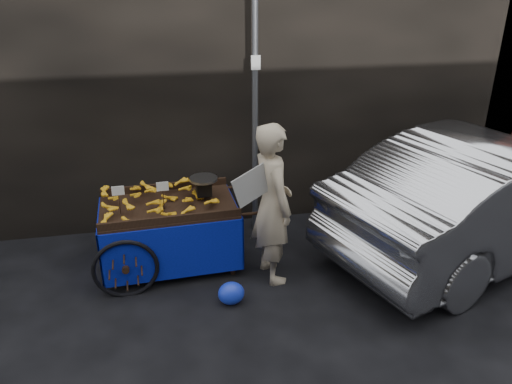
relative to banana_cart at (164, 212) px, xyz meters
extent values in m
plane|color=black|center=(0.99, -0.54, -0.76)|extent=(80.00, 80.00, 0.00)
cube|color=black|center=(-0.01, 2.06, 1.74)|extent=(11.00, 2.00, 5.00)
cylinder|color=slate|center=(1.29, 0.76, 1.24)|extent=(0.08, 0.08, 4.00)
cube|color=white|center=(1.29, 0.71, 1.64)|extent=(0.12, 0.02, 0.18)
cube|color=black|center=(0.05, 0.00, 0.05)|extent=(1.68, 1.10, 0.06)
cube|color=black|center=(0.03, 0.48, 0.13)|extent=(1.63, 0.12, 0.10)
cube|color=black|center=(0.08, -0.48, 0.13)|extent=(1.63, 0.12, 0.10)
cube|color=black|center=(0.78, -0.37, -0.35)|extent=(0.05, 0.05, 0.81)
cube|color=black|center=(0.74, 0.44, -0.35)|extent=(0.05, 0.05, 0.81)
cylinder|color=black|center=(1.14, -0.35, 0.05)|extent=(0.51, 0.07, 0.04)
cylinder|color=black|center=(1.10, 0.46, 0.05)|extent=(0.51, 0.07, 0.04)
torus|color=black|center=(-0.48, -0.57, -0.40)|extent=(0.76, 0.09, 0.76)
torus|color=black|center=(-0.53, 0.52, -0.40)|extent=(0.76, 0.09, 0.76)
cylinder|color=black|center=(-0.51, -0.03, -0.40)|extent=(0.11, 1.14, 0.05)
cube|color=navy|center=(0.08, -0.52, -0.29)|extent=(1.67, 0.10, 0.69)
cube|color=navy|center=(0.03, 0.52, -0.29)|extent=(1.67, 0.10, 0.69)
cube|color=navy|center=(-0.77, -0.04, -0.29)|extent=(0.07, 1.06, 0.69)
cube|color=navy|center=(0.88, 0.04, -0.29)|extent=(0.07, 1.06, 0.69)
cube|color=black|center=(0.51, 0.07, 0.23)|extent=(0.19, 0.15, 0.16)
cylinder|color=silver|center=(0.51, 0.07, 0.37)|extent=(0.36, 0.36, 0.03)
cube|color=white|center=(-0.50, -0.14, 0.39)|extent=(0.14, 0.02, 0.11)
cube|color=white|center=(0.01, -0.11, 0.39)|extent=(0.14, 0.02, 0.11)
imported|color=#BBA98B|center=(1.25, -0.48, 0.22)|extent=(0.59, 0.79, 1.97)
cube|color=#B1B1AB|center=(1.01, -0.64, 0.56)|extent=(0.55, 0.24, 0.50)
ellipsoid|color=#1C34D3|center=(0.68, -0.96, -0.62)|extent=(0.30, 0.24, 0.27)
imported|color=#B5B6BC|center=(4.29, -0.35, 0.04)|extent=(5.17, 3.25, 1.61)
camera|label=1|loc=(0.06, -5.59, 2.77)|focal=35.00mm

